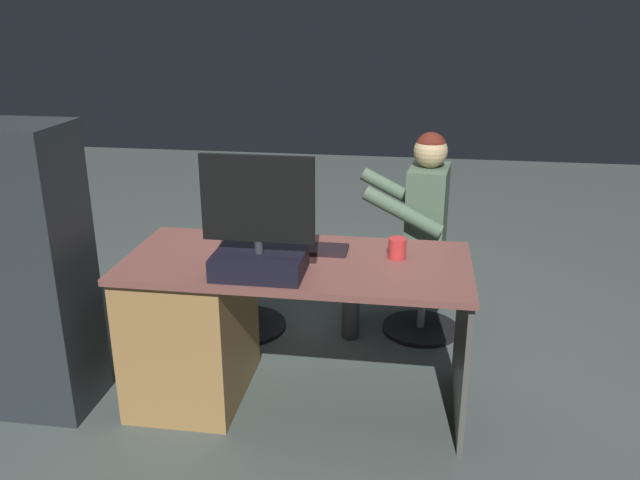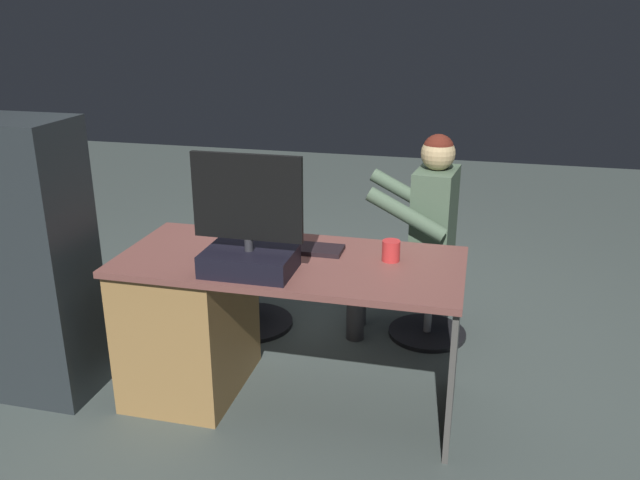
# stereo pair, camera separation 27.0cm
# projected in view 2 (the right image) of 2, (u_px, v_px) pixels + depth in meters

# --- Properties ---
(ground_plane) EXTENTS (10.00, 10.00, 0.00)m
(ground_plane) POSITION_uv_depth(u_px,v_px,m) (310.00, 363.00, 3.41)
(ground_plane) COLOR #45504D
(desk) EXTENTS (1.51, 0.68, 0.71)m
(desk) POSITION_uv_depth(u_px,v_px,m) (211.00, 316.00, 3.06)
(desk) COLOR brown
(desk) RESTS_ON ground_plane
(monitor) EXTENTS (0.46, 0.26, 0.50)m
(monitor) POSITION_uv_depth(u_px,v_px,m) (249.00, 240.00, 2.68)
(monitor) COLOR black
(monitor) RESTS_ON desk
(keyboard) EXTENTS (0.42, 0.14, 0.02)m
(keyboard) POSITION_uv_depth(u_px,v_px,m) (296.00, 248.00, 2.96)
(keyboard) COLOR black
(keyboard) RESTS_ON desk
(computer_mouse) EXTENTS (0.06, 0.10, 0.04)m
(computer_mouse) POSITION_uv_depth(u_px,v_px,m) (234.00, 239.00, 3.05)
(computer_mouse) COLOR #2D212A
(computer_mouse) RESTS_ON desk
(cup) EXTENTS (0.08, 0.08, 0.09)m
(cup) POSITION_uv_depth(u_px,v_px,m) (391.00, 251.00, 2.82)
(cup) COLOR red
(cup) RESTS_ON desk
(tv_remote) EXTENTS (0.06, 0.15, 0.02)m
(tv_remote) POSITION_uv_depth(u_px,v_px,m) (216.00, 255.00, 2.88)
(tv_remote) COLOR black
(tv_remote) RESTS_ON desk
(office_chair_teddy) EXTENTS (0.49, 0.49, 0.42)m
(office_chair_teddy) POSITION_uv_depth(u_px,v_px,m) (250.00, 287.00, 3.74)
(office_chair_teddy) COLOR black
(office_chair_teddy) RESTS_ON ground_plane
(teddy_bear) EXTENTS (0.22, 0.22, 0.31)m
(teddy_bear) POSITION_uv_depth(u_px,v_px,m) (248.00, 233.00, 3.64)
(teddy_bear) COLOR #9A6D47
(teddy_bear) RESTS_ON office_chair_teddy
(visitor_chair) EXTENTS (0.43, 0.43, 0.42)m
(visitor_chair) POSITION_uv_depth(u_px,v_px,m) (429.00, 294.00, 3.61)
(visitor_chair) COLOR black
(visitor_chair) RESTS_ON ground_plane
(person) EXTENTS (0.58, 0.52, 1.14)m
(person) POSITION_uv_depth(u_px,v_px,m) (417.00, 225.00, 3.49)
(person) COLOR #4F654E
(person) RESTS_ON ground_plane
(equipment_rack) EXTENTS (0.44, 0.36, 1.31)m
(equipment_rack) POSITION_uv_depth(u_px,v_px,m) (36.00, 263.00, 2.96)
(equipment_rack) COLOR #272E31
(equipment_rack) RESTS_ON ground_plane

